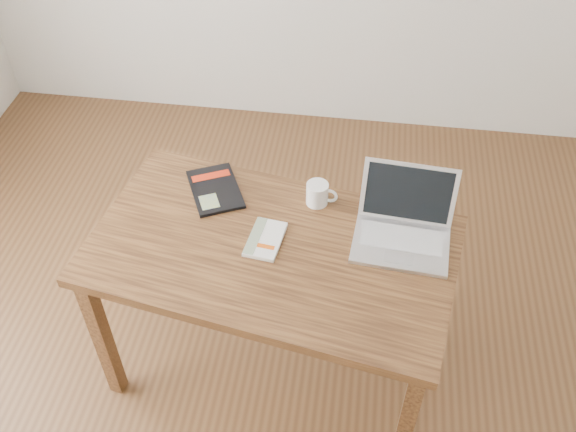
# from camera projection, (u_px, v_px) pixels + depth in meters

# --- Properties ---
(room) EXTENTS (4.04, 4.04, 2.70)m
(room) POSITION_uv_depth(u_px,v_px,m) (229.00, 137.00, 1.74)
(room) COLOR #54351C
(room) RESTS_ON ground
(desk) EXTENTS (1.40, 0.95, 0.75)m
(desk) POSITION_uv_depth(u_px,v_px,m) (272.00, 263.00, 2.33)
(desk) COLOR #503018
(desk) RESTS_ON ground
(white_guidebook) EXTENTS (0.14, 0.20, 0.02)m
(white_guidebook) POSITION_uv_depth(u_px,v_px,m) (265.00, 239.00, 2.29)
(white_guidebook) COLOR silver
(white_guidebook) RESTS_ON desk
(black_guidebook) EXTENTS (0.27, 0.31, 0.01)m
(black_guidebook) POSITION_uv_depth(u_px,v_px,m) (215.00, 189.00, 2.47)
(black_guidebook) COLOR black
(black_guidebook) RESTS_ON desk
(laptop) EXTENTS (0.36, 0.34, 0.23)m
(laptop) POSITION_uv_depth(u_px,v_px,m) (403.00, 226.00, 2.27)
(laptop) COLOR silver
(laptop) RESTS_ON desk
(coffee_mug) EXTENTS (0.12, 0.08, 0.09)m
(coffee_mug) POSITION_uv_depth(u_px,v_px,m) (318.00, 193.00, 2.40)
(coffee_mug) COLOR white
(coffee_mug) RESTS_ON desk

